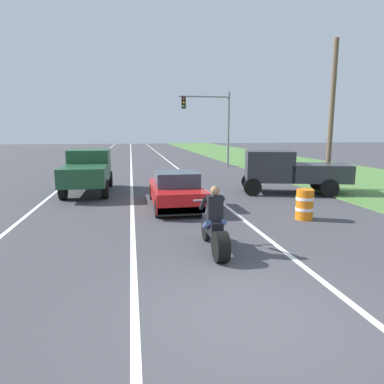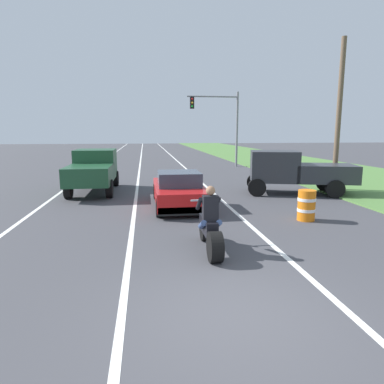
# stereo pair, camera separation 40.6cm
# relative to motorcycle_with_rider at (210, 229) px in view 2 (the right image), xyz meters

# --- Properties ---
(ground_plane) EXTENTS (160.00, 160.00, 0.00)m
(ground_plane) POSITION_rel_motorcycle_with_rider_xyz_m (-0.12, -2.87, -0.59)
(ground_plane) COLOR #424247
(lane_stripe_left_solid) EXTENTS (0.14, 120.00, 0.01)m
(lane_stripe_left_solid) POSITION_rel_motorcycle_with_rider_xyz_m (-5.52, 17.13, -0.59)
(lane_stripe_left_solid) COLOR white
(lane_stripe_left_solid) RESTS_ON ground
(lane_stripe_right_solid) EXTENTS (0.14, 120.00, 0.01)m
(lane_stripe_right_solid) POSITION_rel_motorcycle_with_rider_xyz_m (1.68, 17.13, -0.59)
(lane_stripe_right_solid) COLOR white
(lane_stripe_right_solid) RESTS_ON ground
(lane_stripe_centre_dashed) EXTENTS (0.14, 120.00, 0.01)m
(lane_stripe_centre_dashed) POSITION_rel_motorcycle_with_rider_xyz_m (-1.92, 17.13, -0.59)
(lane_stripe_centre_dashed) COLOR white
(lane_stripe_centre_dashed) RESTS_ON ground
(grass_verge_right) EXTENTS (10.00, 120.00, 0.06)m
(grass_verge_right) POSITION_rel_motorcycle_with_rider_xyz_m (11.80, 17.13, -0.56)
(grass_verge_right) COLOR #517F3D
(grass_verge_right) RESTS_ON ground
(motorcycle_with_rider) EXTENTS (0.70, 2.21, 1.62)m
(motorcycle_with_rider) POSITION_rel_motorcycle_with_rider_xyz_m (0.00, 0.00, 0.00)
(motorcycle_with_rider) COLOR black
(motorcycle_with_rider) RESTS_ON ground
(sports_car_red) EXTENTS (1.84, 4.30, 1.37)m
(sports_car_red) POSITION_rel_motorcycle_with_rider_xyz_m (-0.24, 5.22, 0.04)
(sports_car_red) COLOR red
(sports_car_red) RESTS_ON ground
(pickup_truck_left_lane_dark_green) EXTENTS (2.02, 4.80, 1.98)m
(pickup_truck_left_lane_dark_green) POSITION_rel_motorcycle_with_rider_xyz_m (-3.93, 9.08, 0.51)
(pickup_truck_left_lane_dark_green) COLOR #1E4C2D
(pickup_truck_left_lane_dark_green) RESTS_ON ground
(pickup_truck_right_shoulder_dark_grey) EXTENTS (5.14, 3.14, 1.98)m
(pickup_truck_right_shoulder_dark_grey) POSITION_rel_motorcycle_with_rider_xyz_m (5.35, 7.28, 0.51)
(pickup_truck_right_shoulder_dark_grey) COLOR #2D3035
(pickup_truck_right_shoulder_dark_grey) RESTS_ON ground
(traffic_light_mast_near) EXTENTS (4.18, 0.34, 6.00)m
(traffic_light_mast_near) POSITION_rel_motorcycle_with_rider_xyz_m (4.74, 19.92, 3.38)
(traffic_light_mast_near) COLOR gray
(traffic_light_mast_near) RESTS_ON ground
(utility_pole_roadside) EXTENTS (0.24, 0.24, 7.17)m
(utility_pole_roadside) POSITION_rel_motorcycle_with_rider_xyz_m (7.71, 7.90, 2.99)
(utility_pole_roadside) COLOR brown
(utility_pole_roadside) RESTS_ON ground
(construction_barrel_nearest) EXTENTS (0.58, 0.58, 1.00)m
(construction_barrel_nearest) POSITION_rel_motorcycle_with_rider_xyz_m (3.67, 2.57, -0.09)
(construction_barrel_nearest) COLOR orange
(construction_barrel_nearest) RESTS_ON ground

